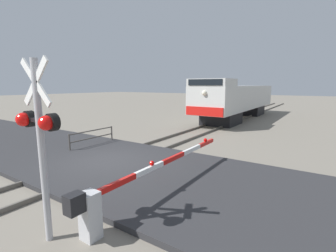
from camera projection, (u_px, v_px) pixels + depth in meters
name	position (u px, v px, depth m)	size (l,w,h in m)	color
ground_plane	(108.00, 164.00, 10.13)	(160.00, 160.00, 0.00)	gray
rail_track_left	(97.00, 160.00, 10.51)	(0.08, 80.00, 0.15)	#59544C
rail_track_right	(121.00, 166.00, 9.73)	(0.08, 80.00, 0.15)	#59544C
road_surface	(108.00, 162.00, 10.12)	(36.00, 6.20, 0.16)	#2D2D30
locomotive	(237.00, 99.00, 23.39)	(3.06, 15.41, 3.74)	black
crossing_signal	(39.00, 133.00, 4.79)	(1.18, 0.33, 3.80)	#ADADB2
crossing_gate	(126.00, 188.00, 6.00)	(0.36, 6.91, 1.17)	silver
guard_railing	(92.00, 136.00, 12.76)	(0.08, 2.81, 0.95)	#4C4742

